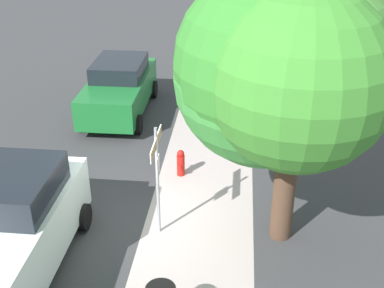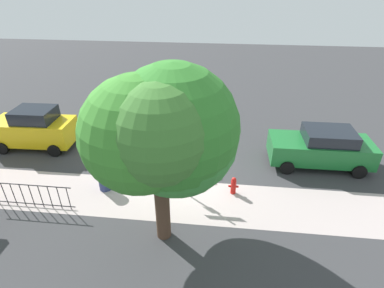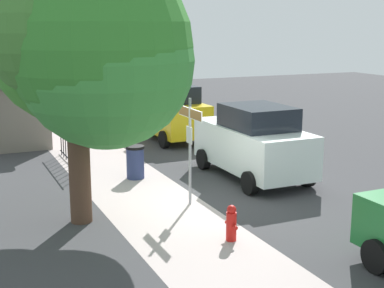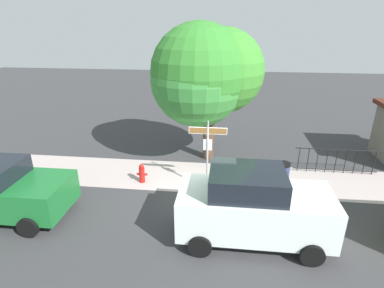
{
  "view_description": "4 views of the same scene",
  "coord_description": "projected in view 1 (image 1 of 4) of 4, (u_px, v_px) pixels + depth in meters",
  "views": [
    {
      "loc": [
        9.43,
        2.08,
        7.21
      ],
      "look_at": [
        -0.14,
        1.13,
        2.14
      ],
      "focal_mm": 46.08,
      "sensor_mm": 36.0,
      "label": 1
    },
    {
      "loc": [
        -1.69,
        10.69,
        8.08
      ],
      "look_at": [
        -0.55,
        0.35,
        2.12
      ],
      "focal_mm": 28.13,
      "sensor_mm": 36.0,
      "label": 2
    },
    {
      "loc": [
        -11.97,
        5.85,
        4.46
      ],
      "look_at": [
        -0.56,
        0.72,
        1.75
      ],
      "focal_mm": 51.72,
      "sensor_mm": 36.0,
      "label": 3
    },
    {
      "loc": [
        0.85,
        -9.76,
        5.94
      ],
      "look_at": [
        -0.3,
        0.36,
        1.81
      ],
      "focal_mm": 28.48,
      "sensor_mm": 36.0,
      "label": 4
    }
  ],
  "objects": [
    {
      "name": "shade_tree",
      "position": [
        282.0,
        70.0,
        9.79
      ],
      "size": [
        4.66,
        4.41,
        6.0
      ],
      "color": "#4C3426",
      "rests_on": "ground_plane"
    },
    {
      "name": "fire_hydrant",
      "position": [
        181.0,
        163.0,
        13.65
      ],
      "size": [
        0.42,
        0.22,
        0.78
      ],
      "color": "red",
      "rests_on": "ground_plane"
    },
    {
      "name": "sidewalk_strip",
      "position": [
        190.0,
        287.0,
        9.97
      ],
      "size": [
        24.0,
        2.6,
        0.0
      ],
      "primitive_type": "cube",
      "color": "#B2A29F",
      "rests_on": "ground_plane"
    },
    {
      "name": "street_sign",
      "position": [
        157.0,
        163.0,
        10.72
      ],
      "size": [
        1.37,
        0.07,
        2.7
      ],
      "color": "#9EA0A5",
      "rests_on": "ground_plane"
    },
    {
      "name": "ground_plane",
      "position": [
        145.0,
        223.0,
        11.85
      ],
      "size": [
        60.0,
        60.0,
        0.0
      ],
      "primitive_type": "plane",
      "color": "#38383A"
    },
    {
      "name": "car_white",
      "position": [
        15.0,
        225.0,
        10.02
      ],
      "size": [
        4.3,
        2.07,
        2.18
      ],
      "rotation": [
        0.0,
        0.0,
        -0.0
      ],
      "color": "white",
      "rests_on": "ground_plane"
    },
    {
      "name": "car_green",
      "position": [
        119.0,
        87.0,
        17.22
      ],
      "size": [
        4.65,
        2.13,
        1.86
      ],
      "rotation": [
        0.0,
        0.0,
        0.01
      ],
      "color": "#1B6B2E",
      "rests_on": "ground_plane"
    }
  ]
}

